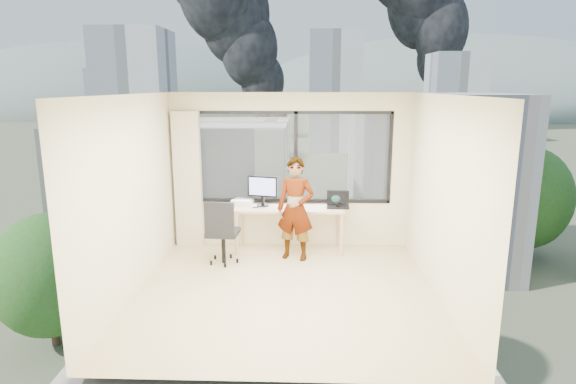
{
  "coord_description": "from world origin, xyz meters",
  "views": [
    {
      "loc": [
        0.23,
        -5.95,
        2.71
      ],
      "look_at": [
        0.0,
        1.0,
        1.15
      ],
      "focal_mm": 29.75,
      "sensor_mm": 36.0,
      "label": 1
    }
  ],
  "objects_px": {
    "chair": "(223,230)",
    "game_console": "(242,202)",
    "handbag": "(336,199)",
    "desk": "(289,229)",
    "person": "(296,209)",
    "monitor": "(263,191)",
    "laptop": "(338,200)"
  },
  "relations": [
    {
      "from": "person",
      "to": "handbag",
      "type": "xyz_separation_m",
      "value": [
        0.67,
        0.54,
        0.03
      ]
    },
    {
      "from": "laptop",
      "to": "handbag",
      "type": "relative_size",
      "value": 1.53
    },
    {
      "from": "desk",
      "to": "laptop",
      "type": "bearing_deg",
      "value": -0.57
    },
    {
      "from": "chair",
      "to": "person",
      "type": "height_order",
      "value": "person"
    },
    {
      "from": "desk",
      "to": "handbag",
      "type": "distance_m",
      "value": 0.93
    },
    {
      "from": "laptop",
      "to": "monitor",
      "type": "bearing_deg",
      "value": 179.53
    },
    {
      "from": "desk",
      "to": "person",
      "type": "xyz_separation_m",
      "value": [
        0.11,
        -0.38,
        0.44
      ]
    },
    {
      "from": "chair",
      "to": "monitor",
      "type": "distance_m",
      "value": 1.0
    },
    {
      "from": "monitor",
      "to": "handbag",
      "type": "bearing_deg",
      "value": 17.83
    },
    {
      "from": "chair",
      "to": "game_console",
      "type": "bearing_deg",
      "value": 79.14
    },
    {
      "from": "chair",
      "to": "handbag",
      "type": "bearing_deg",
      "value": 27.0
    },
    {
      "from": "monitor",
      "to": "handbag",
      "type": "height_order",
      "value": "monitor"
    },
    {
      "from": "person",
      "to": "game_console",
      "type": "relative_size",
      "value": 5.2
    },
    {
      "from": "laptop",
      "to": "game_console",
      "type": "bearing_deg",
      "value": 176.13
    },
    {
      "from": "monitor",
      "to": "laptop",
      "type": "xyz_separation_m",
      "value": [
        1.24,
        -0.07,
        -0.14
      ]
    },
    {
      "from": "chair",
      "to": "laptop",
      "type": "distance_m",
      "value": 1.93
    },
    {
      "from": "game_console",
      "to": "laptop",
      "type": "relative_size",
      "value": 0.81
    },
    {
      "from": "desk",
      "to": "person",
      "type": "height_order",
      "value": "person"
    },
    {
      "from": "monitor",
      "to": "laptop",
      "type": "distance_m",
      "value": 1.25
    },
    {
      "from": "chair",
      "to": "person",
      "type": "relative_size",
      "value": 0.64
    },
    {
      "from": "chair",
      "to": "game_console",
      "type": "xyz_separation_m",
      "value": [
        0.21,
        0.79,
        0.27
      ]
    },
    {
      "from": "game_console",
      "to": "handbag",
      "type": "relative_size",
      "value": 1.23
    },
    {
      "from": "chair",
      "to": "game_console",
      "type": "distance_m",
      "value": 0.86
    },
    {
      "from": "person",
      "to": "laptop",
      "type": "xyz_separation_m",
      "value": [
        0.69,
        0.37,
        0.05
      ]
    },
    {
      "from": "chair",
      "to": "handbag",
      "type": "xyz_separation_m",
      "value": [
        1.79,
        0.76,
        0.33
      ]
    },
    {
      "from": "desk",
      "to": "person",
      "type": "relative_size",
      "value": 1.1
    },
    {
      "from": "game_console",
      "to": "handbag",
      "type": "distance_m",
      "value": 1.58
    },
    {
      "from": "handbag",
      "to": "monitor",
      "type": "bearing_deg",
      "value": -175.46
    },
    {
      "from": "game_console",
      "to": "handbag",
      "type": "height_order",
      "value": "handbag"
    },
    {
      "from": "desk",
      "to": "laptop",
      "type": "xyz_separation_m",
      "value": [
        0.8,
        -0.01,
        0.49
      ]
    },
    {
      "from": "desk",
      "to": "chair",
      "type": "xyz_separation_m",
      "value": [
        -1.01,
        -0.6,
        0.15
      ]
    },
    {
      "from": "desk",
      "to": "laptop",
      "type": "distance_m",
      "value": 0.94
    }
  ]
}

